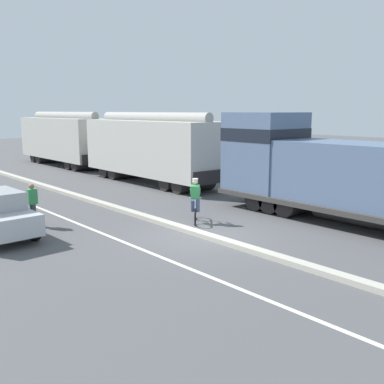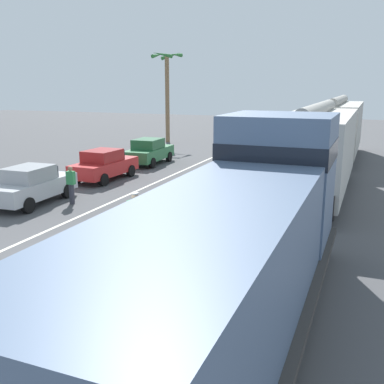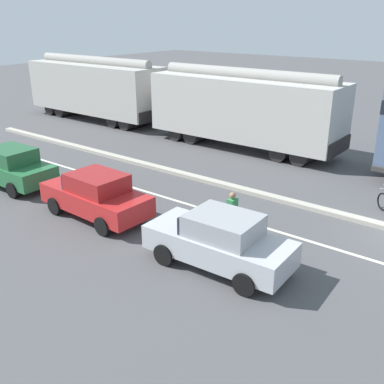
# 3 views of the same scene
# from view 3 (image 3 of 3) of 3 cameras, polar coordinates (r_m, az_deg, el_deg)

# --- Properties ---
(median_curb) EXTENTS (0.36, 36.00, 0.16)m
(median_curb) POSITION_cam_3_polar(r_m,az_deg,el_deg) (17.85, 9.12, -0.39)
(median_curb) COLOR #B2AD9E
(median_curb) RESTS_ON ground
(lane_stripe) EXTENTS (0.14, 36.00, 0.01)m
(lane_stripe) POSITION_cam_3_polar(r_m,az_deg,el_deg) (15.96, 4.92, -3.20)
(lane_stripe) COLOR silver
(lane_stripe) RESTS_ON ground
(hopper_car_lead) EXTENTS (2.90, 10.60, 4.18)m
(hopper_car_lead) POSITION_cam_3_polar(r_m,az_deg,el_deg) (24.02, 6.61, 10.39)
(hopper_car_lead) COLOR #B6B3AC
(hopper_car_lead) RESTS_ON ground
(hopper_car_middle) EXTENTS (2.90, 10.60, 4.18)m
(hopper_car_middle) POSITION_cam_3_polar(r_m,az_deg,el_deg) (31.51, -12.16, 12.70)
(hopper_car_middle) COLOR #ADABA3
(hopper_car_middle) RESTS_ON ground
(parked_car_silver) EXTENTS (1.96, 4.26, 1.62)m
(parked_car_silver) POSITION_cam_3_polar(r_m,az_deg,el_deg) (12.58, 3.50, -6.19)
(parked_car_silver) COLOR #B7BABF
(parked_car_silver) RESTS_ON ground
(parked_car_red) EXTENTS (1.94, 4.25, 1.62)m
(parked_car_red) POSITION_cam_3_polar(r_m,az_deg,el_deg) (16.00, -12.11, -0.40)
(parked_car_red) COLOR red
(parked_car_red) RESTS_ON ground
(parked_car_green) EXTENTS (1.94, 4.25, 1.62)m
(parked_car_green) POSITION_cam_3_polar(r_m,az_deg,el_deg) (20.10, -22.09, 3.01)
(parked_car_green) COLOR #286B3D
(parked_car_green) RESTS_ON ground
(pedestrian_by_cars) EXTENTS (0.34, 0.22, 1.62)m
(pedestrian_by_cars) POSITION_cam_3_polar(r_m,az_deg,el_deg) (14.06, 5.10, -3.00)
(pedestrian_by_cars) COLOR #33333D
(pedestrian_by_cars) RESTS_ON ground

